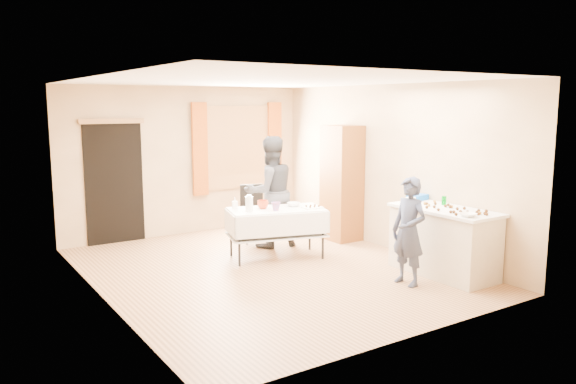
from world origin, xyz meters
TOP-DOWN VIEW (x-y plane):
  - floor at (0.00, 0.00)m, footprint 4.50×5.50m
  - ceiling at (0.00, 0.00)m, footprint 4.50×5.50m
  - wall_back at (0.00, 2.76)m, footprint 4.50×0.02m
  - wall_front at (0.00, -2.76)m, footprint 4.50×0.02m
  - wall_left at (-2.26, 0.00)m, footprint 0.02×5.50m
  - wall_right at (2.26, 0.00)m, footprint 0.02×5.50m
  - window_frame at (1.00, 2.72)m, footprint 1.32×0.06m
  - window_pane at (1.00, 2.71)m, footprint 1.20×0.02m
  - curtain_left at (0.22, 2.67)m, footprint 0.28×0.06m
  - curtain_right at (1.78, 2.67)m, footprint 0.28×0.06m
  - doorway at (-1.30, 2.73)m, footprint 0.95×0.04m
  - door_lintel at (-1.30, 2.70)m, footprint 1.05×0.06m
  - cabinet at (1.99, 0.86)m, footprint 0.50×0.60m
  - counter at (1.89, -1.48)m, footprint 0.71×1.49m
  - party_table at (0.44, 0.47)m, footprint 1.58×1.09m
  - chair at (0.67, 1.55)m, footprint 0.48×0.48m
  - girl at (1.17, -1.53)m, footprint 0.54×0.39m
  - woman at (0.71, 1.09)m, footprint 1.02×0.86m
  - soda_can at (2.08, -1.28)m, footprint 0.09×0.09m
  - mixing_bowl at (1.68, -2.02)m, footprint 0.25×0.25m
  - foam_block at (1.81, -0.92)m, footprint 0.17×0.14m
  - blue_basket at (2.07, -0.80)m, footprint 0.34×0.26m
  - pitcher at (-0.02, 0.48)m, footprint 0.13×0.13m
  - cup_red at (0.27, 0.57)m, footprint 0.23×0.23m
  - cup_rainbow at (0.35, 0.34)m, footprint 0.14×0.14m
  - small_bowl at (0.76, 0.49)m, footprint 0.32×0.32m
  - pastry_tray at (0.91, 0.20)m, footprint 0.28×0.21m
  - bottle at (-0.08, 0.80)m, footprint 0.13×0.13m
  - cake_balls at (1.87, -1.63)m, footprint 0.54×1.05m

SIDE VIEW (x-z plane):
  - floor at x=0.00m, z-range -0.02..0.00m
  - chair at x=0.67m, z-range -0.19..0.76m
  - party_table at x=0.44m, z-range 0.07..0.82m
  - counter at x=1.89m, z-range 0.00..0.91m
  - girl at x=1.17m, z-range 0.00..1.39m
  - pastry_tray at x=0.91m, z-range 0.75..0.77m
  - small_bowl at x=0.76m, z-range 0.75..0.81m
  - cup_rainbow at x=0.35m, z-range 0.75..0.87m
  - cup_red at x=0.27m, z-range 0.75..0.88m
  - bottle at x=-0.08m, z-range 0.75..0.92m
  - pitcher at x=-0.02m, z-range 0.75..0.97m
  - woman at x=0.71m, z-range 0.00..1.79m
  - cake_balls at x=1.87m, z-range 0.91..0.95m
  - mixing_bowl at x=1.68m, z-range 0.91..0.96m
  - foam_block at x=1.81m, z-range 0.91..0.99m
  - blue_basket at x=2.07m, z-range 0.91..0.99m
  - soda_can at x=2.08m, z-range 0.91..1.03m
  - cabinet at x=1.99m, z-range 0.00..1.94m
  - doorway at x=-1.30m, z-range 0.00..2.00m
  - wall_back at x=0.00m, z-range 0.00..2.60m
  - wall_front at x=0.00m, z-range 0.00..2.60m
  - wall_left at x=-2.26m, z-range 0.00..2.60m
  - wall_right at x=2.26m, z-range 0.00..2.60m
  - window_frame at x=1.00m, z-range 0.74..2.26m
  - window_pane at x=1.00m, z-range 0.80..2.20m
  - curtain_left at x=0.22m, z-range 0.67..2.33m
  - curtain_right at x=1.78m, z-range 0.67..2.33m
  - door_lintel at x=-1.30m, z-range 1.98..2.06m
  - ceiling at x=0.00m, z-range 2.60..2.62m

